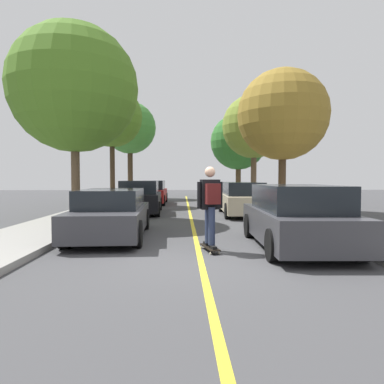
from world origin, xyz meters
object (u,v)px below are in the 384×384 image
street_tree_right_far (238,142)px  fire_hydrant (280,205)px  parked_car_left_far (151,192)px  parked_car_right_far (224,193)px  parked_car_right_nearest (296,217)px  street_tree_right_near (254,127)px  skateboard (210,247)px  skateboarder (210,202)px  street_tree_left_far (130,128)px  street_tree_left_nearest (74,89)px  parked_car_right_near (243,199)px  street_tree_left_near (112,117)px  parked_car_left_nearest (112,214)px  street_tree_right_nearest (283,115)px  parked_car_left_near (140,198)px

street_tree_right_far → fire_hydrant: (-0.62, -14.60, -4.17)m
parked_car_left_far → parked_car_right_far: bearing=1.2°
parked_car_right_nearest → street_tree_right_near: street_tree_right_near is taller
parked_car_right_far → skateboard: bearing=-98.1°
parked_car_right_nearest → street_tree_right_far: bearing=84.3°
street_tree_right_far → skateboarder: bearing=-100.9°
skateboard → parked_car_right_far: bearing=81.9°
skateboarder → skateboard: bearing=103.2°
street_tree_left_far → street_tree_left_nearest: bearing=-90.0°
street_tree_right_near → street_tree_left_nearest: bearing=-132.6°
parked_car_right_far → street_tree_left_far: size_ratio=0.60×
parked_car_right_nearest → skateboarder: 2.09m
parked_car_right_near → fire_hydrant: (1.50, -0.51, -0.21)m
parked_car_right_nearest → fire_hydrant: 6.71m
street_tree_left_nearest → skateboard: street_tree_left_nearest is taller
parked_car_right_far → street_tree_left_nearest: size_ratio=0.62×
street_tree_left_nearest → street_tree_left_near: size_ratio=1.07×
parked_car_left_nearest → parked_car_right_nearest: 4.81m
street_tree_right_far → street_tree_left_near: bearing=-134.8°
street_tree_left_far → street_tree_right_far: (8.80, 1.95, -0.84)m
parked_car_left_nearest → parked_car_right_far: size_ratio=0.98×
street_tree_left_nearest → street_tree_right_nearest: bearing=19.1°
street_tree_right_near → skateboarder: bearing=-105.2°
parked_car_left_near → parked_car_left_nearest: bearing=-90.0°
parked_car_left_nearest → parked_car_left_far: 12.21m
street_tree_left_nearest → parked_car_right_near: bearing=14.3°
street_tree_right_near → street_tree_right_far: bearing=90.0°
parked_car_left_near → parked_car_right_near: (4.56, -0.85, -0.02)m
street_tree_right_nearest → street_tree_right_far: size_ratio=0.96×
parked_car_left_nearest → street_tree_left_near: (-2.12, 10.75, 4.49)m
fire_hydrant → parked_car_left_nearest: bearing=-140.5°
parked_car_left_near → street_tree_right_nearest: (6.68, 0.49, 3.87)m
street_tree_right_far → skateboard: street_tree_right_far is taller
parked_car_left_far → street_tree_right_far: bearing=47.9°
parked_car_left_far → parked_car_right_far: (4.56, 0.10, -0.05)m
parked_car_right_nearest → parked_car_right_near: parked_car_right_nearest is taller
parked_car_right_nearest → street_tree_right_near: bearing=81.9°
parked_car_right_far → street_tree_right_far: (2.12, 7.29, 3.99)m
parked_car_right_near → street_tree_right_far: street_tree_right_far is taller
street_tree_right_near → skateboard: (-4.15, -15.25, -4.93)m
parked_car_right_far → skateboard: parked_car_right_far is taller
parked_car_left_near → fire_hydrant: bearing=-12.7°
skateboard → parked_car_right_nearest: bearing=9.8°
parked_car_left_far → street_tree_right_far: size_ratio=0.67×
parked_car_left_near → skateboard: bearing=-73.0°
street_tree_left_nearest → parked_car_left_near: bearing=50.3°
parked_car_left_far → parked_car_right_nearest: 14.48m
parked_car_right_nearest → parked_car_right_near: 7.04m
street_tree_right_far → fire_hydrant: 15.20m
skateboarder → parked_car_left_near: bearing=107.0°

